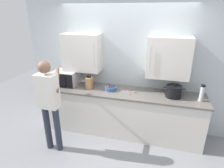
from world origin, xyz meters
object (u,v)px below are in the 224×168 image
object	(u,v)px
wooden_spoon	(132,92)
person_figure	(49,100)
fruit_bowl	(111,88)
stock_pot	(174,91)
thermos_flask	(202,93)
microwave_oven	(65,78)
knife_block	(89,83)

from	to	relation	value
wooden_spoon	person_figure	distance (m)	1.51
fruit_bowl	wooden_spoon	bearing A→B (deg)	-1.61
fruit_bowl	stock_pot	bearing A→B (deg)	-0.49
fruit_bowl	stock_pot	world-z (taller)	stock_pot
thermos_flask	person_figure	world-z (taller)	person_figure
microwave_oven	wooden_spoon	distance (m)	1.44
wooden_spoon	person_figure	size ratio (longest dim) A/B	0.12
microwave_oven	wooden_spoon	bearing A→B (deg)	-1.76
thermos_flask	fruit_bowl	bearing A→B (deg)	178.10
stock_pot	knife_block	world-z (taller)	knife_block
thermos_flask	knife_block	distance (m)	2.06
fruit_bowl	person_figure	size ratio (longest dim) A/B	0.14
fruit_bowl	person_figure	bearing A→B (deg)	-135.29
wooden_spoon	thermos_flask	world-z (taller)	thermos_flask
microwave_oven	fruit_bowl	size ratio (longest dim) A/B	2.13
stock_pot	knife_block	distance (m)	1.61
stock_pot	thermos_flask	distance (m)	0.46
wooden_spoon	thermos_flask	bearing A→B (deg)	-2.00
microwave_oven	stock_pot	world-z (taller)	microwave_oven
microwave_oven	fruit_bowl	bearing A→B (deg)	-1.83
knife_block	thermos_flask	bearing A→B (deg)	-0.49
microwave_oven	person_figure	xyz separation A→B (m)	(0.16, -0.86, -0.07)
microwave_oven	thermos_flask	distance (m)	2.64
stock_pot	person_figure	bearing A→B (deg)	-157.83
person_figure	stock_pot	bearing A→B (deg)	22.17
fruit_bowl	knife_block	bearing A→B (deg)	-175.15
person_figure	thermos_flask	bearing A→B (deg)	17.48
microwave_oven	fruit_bowl	world-z (taller)	microwave_oven
knife_block	person_figure	world-z (taller)	person_figure
wooden_spoon	person_figure	xyz separation A→B (m)	(-1.27, -0.82, 0.07)
stock_pot	person_figure	distance (m)	2.18
wooden_spoon	person_figure	world-z (taller)	person_figure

